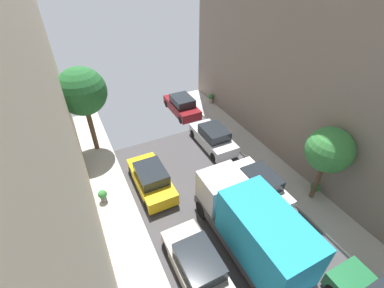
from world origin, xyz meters
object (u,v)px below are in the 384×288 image
(delivery_truck, at_px, (252,227))
(street_tree_0, at_px, (82,92))
(parked_car_left_3, at_px, (198,266))
(potted_plant_1, at_px, (315,188))
(potted_plant_3, at_px, (103,195))
(parked_car_right_2, at_px, (259,184))
(parked_car_right_3, at_px, (213,138))
(street_tree_1, at_px, (329,150))
(parked_car_right_4, at_px, (182,106))
(parked_car_left_4, at_px, (151,179))
(potted_plant_4, at_px, (211,98))

(delivery_truck, relative_size, street_tree_0, 1.11)
(parked_car_left_3, bearing_deg, delivery_truck, -0.41)
(street_tree_0, xyz_separation_m, potted_plant_1, (10.53, -10.08, -3.99))
(potted_plant_3, bearing_deg, parked_car_right_2, -21.90)
(parked_car_right_3, height_order, street_tree_1, street_tree_1)
(parked_car_right_4, relative_size, delivery_truck, 0.64)
(potted_plant_3, bearing_deg, delivery_truck, -47.60)
(parked_car_left_3, xyz_separation_m, street_tree_0, (-2.27, 11.26, 3.81))
(parked_car_left_4, distance_m, delivery_truck, 6.62)
(parked_car_left_4, height_order, parked_car_right_3, same)
(parked_car_right_3, bearing_deg, street_tree_1, -69.95)
(potted_plant_1, xyz_separation_m, potted_plant_3, (-11.09, 4.87, 0.05))
(parked_car_right_3, bearing_deg, potted_plant_4, 61.68)
(parked_car_right_2, bearing_deg, parked_car_right_4, 90.00)
(parked_car_left_3, relative_size, potted_plant_1, 5.49)
(parked_car_left_3, bearing_deg, street_tree_0, 101.39)
(street_tree_1, height_order, potted_plant_1, street_tree_1)
(street_tree_0, distance_m, potted_plant_3, 6.56)
(potted_plant_1, distance_m, potted_plant_4, 12.42)
(delivery_truck, bearing_deg, parked_car_left_3, 179.59)
(parked_car_right_2, height_order, street_tree_0, street_tree_0)
(parked_car_left_3, bearing_deg, potted_plant_1, 8.10)
(street_tree_1, distance_m, potted_plant_1, 3.02)
(parked_car_right_2, bearing_deg, potted_plant_4, 74.40)
(parked_car_right_3, height_order, potted_plant_3, parked_car_right_3)
(street_tree_0, bearing_deg, parked_car_right_4, 15.05)
(parked_car_left_3, relative_size, parked_car_left_4, 1.00)
(parked_car_left_3, xyz_separation_m, potted_plant_4, (8.43, 13.60, -0.09))
(street_tree_1, bearing_deg, parked_car_left_3, -172.64)
(parked_car_right_4, xyz_separation_m, street_tree_1, (2.53, -12.29, 2.82))
(parked_car_right_3, xyz_separation_m, potted_plant_3, (-8.23, -1.93, -0.12))
(parked_car_left_3, bearing_deg, parked_car_right_2, 26.83)
(parked_car_right_2, bearing_deg, street_tree_0, 131.97)
(delivery_truck, bearing_deg, potted_plant_3, 132.40)
(parked_car_right_2, xyz_separation_m, parked_car_right_3, (0.00, 5.24, 0.00))
(parked_car_right_3, xyz_separation_m, potted_plant_1, (2.86, -6.79, -0.18))
(delivery_truck, distance_m, potted_plant_4, 14.82)
(parked_car_right_4, height_order, delivery_truck, delivery_truck)
(parked_car_right_2, relative_size, parked_car_right_4, 1.00)
(street_tree_1, bearing_deg, potted_plant_3, 155.02)
(parked_car_left_3, distance_m, potted_plant_1, 8.35)
(parked_car_right_4, relative_size, potted_plant_4, 4.86)
(parked_car_right_2, relative_size, delivery_truck, 0.64)
(parked_car_right_3, distance_m, potted_plant_4, 6.40)
(parked_car_left_3, bearing_deg, parked_car_left_4, 90.00)
(parked_car_left_4, height_order, street_tree_1, street_tree_1)
(parked_car_right_2, xyz_separation_m, delivery_truck, (-2.70, -2.75, 1.07))
(parked_car_left_4, height_order, potted_plant_3, parked_car_left_4)
(parked_car_left_4, height_order, street_tree_0, street_tree_0)
(parked_car_left_3, height_order, potted_plant_1, parked_car_left_3)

